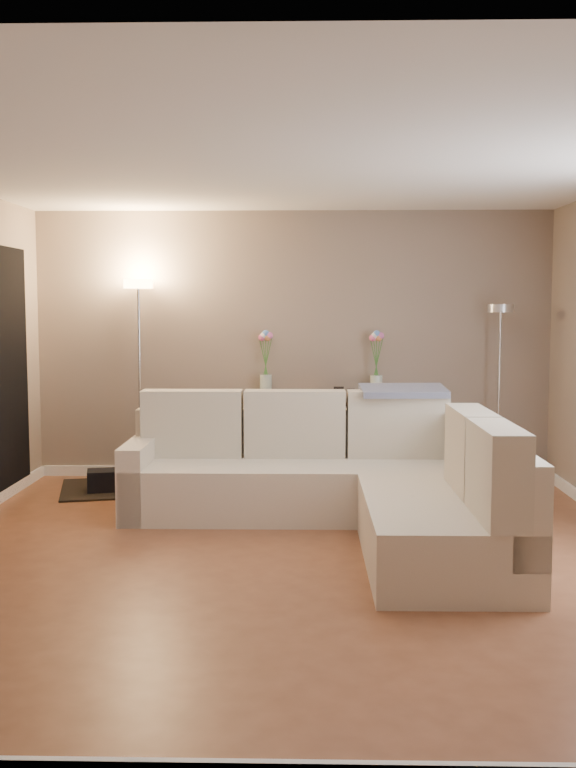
{
  "coord_description": "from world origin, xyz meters",
  "views": [
    {
      "loc": [
        0.15,
        -5.59,
        1.69
      ],
      "look_at": [
        0.0,
        0.8,
        1.1
      ],
      "focal_mm": 40.0,
      "sensor_mm": 36.0,
      "label": 1
    }
  ],
  "objects_px": {
    "sectional_sofa": "(348,480)",
    "floor_lamp_lit": "(139,339)",
    "floor_lamp_unlit": "(500,358)",
    "console_table": "(313,434)"
  },
  "relations": [
    {
      "from": "sectional_sofa",
      "to": "floor_lamp_lit",
      "type": "height_order",
      "value": "floor_lamp_lit"
    },
    {
      "from": "floor_lamp_unlit",
      "to": "console_table",
      "type": "bearing_deg",
      "value": 173.9
    },
    {
      "from": "sectional_sofa",
      "to": "floor_lamp_lit",
      "type": "xyz_separation_m",
      "value": [
        -1.93,
        1.74,
        1.0
      ]
    },
    {
      "from": "console_table",
      "to": "floor_lamp_unlit",
      "type": "bearing_deg",
      "value": -6.1
    },
    {
      "from": "floor_lamp_lit",
      "to": "sectional_sofa",
      "type": "bearing_deg",
      "value": -42.16
    },
    {
      "from": "sectional_sofa",
      "to": "console_table",
      "type": "relative_size",
      "value": 2.19
    },
    {
      "from": "console_table",
      "to": "floor_lamp_lit",
      "type": "relative_size",
      "value": 0.66
    },
    {
      "from": "console_table",
      "to": "floor_lamp_unlit",
      "type": "height_order",
      "value": "floor_lamp_unlit"
    },
    {
      "from": "console_table",
      "to": "floor_lamp_lit",
      "type": "bearing_deg",
      "value": -177.12
    },
    {
      "from": "console_table",
      "to": "floor_lamp_lit",
      "type": "height_order",
      "value": "floor_lamp_lit"
    }
  ]
}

